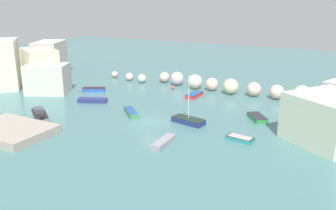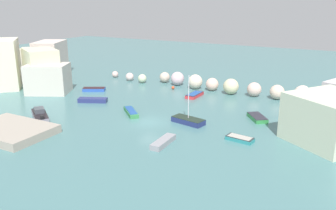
# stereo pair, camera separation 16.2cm
# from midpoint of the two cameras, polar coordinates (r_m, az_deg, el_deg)

# --- Properties ---
(cove_water) EXTENTS (160.00, 160.00, 0.00)m
(cove_water) POSITION_cam_midpoint_polar(r_m,az_deg,el_deg) (44.80, -3.02, -2.76)
(cove_water) COLOR slate
(cove_water) RESTS_ON ground
(cliff_headland_left) EXTENTS (21.34, 22.37, 8.28)m
(cliff_headland_left) POSITION_cam_midpoint_polar(r_m,az_deg,el_deg) (69.93, -21.40, 5.97)
(cliff_headland_left) COLOR beige
(cliff_headland_left) RESTS_ON ground
(rock_breakwater) EXTENTS (36.95, 4.40, 2.52)m
(rock_breakwater) POSITION_cam_midpoint_polar(r_m,az_deg,el_deg) (60.01, 7.94, 3.26)
(rock_breakwater) COLOR beige
(rock_breakwater) RESTS_ON ground
(stone_dock) EXTENTS (9.42, 6.69, 0.93)m
(stone_dock) POSITION_cam_midpoint_polar(r_m,az_deg,el_deg) (44.46, -24.09, -3.77)
(stone_dock) COLOR #A19688
(stone_dock) RESTS_ON ground
(channel_buoy) EXTENTS (0.54, 0.54, 0.54)m
(channel_buoy) POSITION_cam_midpoint_polar(r_m,az_deg,el_deg) (60.98, 0.69, 2.80)
(channel_buoy) COLOR #E04C28
(channel_buoy) RESTS_ON cove_water
(moored_boat_0) EXTENTS (4.43, 2.47, 6.11)m
(moored_boat_0) POSITION_cam_midpoint_polar(r_m,az_deg,el_deg) (44.33, 3.17, -2.46)
(moored_boat_0) COLOR navy
(moored_boat_0) RESTS_ON cove_water
(moored_boat_1) EXTENTS (3.88, 3.00, 0.59)m
(moored_boat_1) POSITION_cam_midpoint_polar(r_m,az_deg,el_deg) (60.99, -11.89, 2.46)
(moored_boat_1) COLOR #2B54B5
(moored_boat_1) RESTS_ON cove_water
(moored_boat_2) EXTENTS (3.12, 1.69, 0.47)m
(moored_boat_2) POSITION_cam_midpoint_polar(r_m,az_deg,el_deg) (39.75, 11.36, -5.28)
(moored_boat_2) COLOR teal
(moored_boat_2) RESTS_ON cove_water
(moored_boat_3) EXTENTS (3.32, 3.69, 0.54)m
(moored_boat_3) POSITION_cam_midpoint_polar(r_m,az_deg,el_deg) (47.03, 14.02, -1.95)
(moored_boat_3) COLOR #2F8642
(moored_boat_3) RESTS_ON cove_water
(moored_boat_4) EXTENTS (5.07, 4.27, 1.50)m
(moored_boat_4) POSITION_cam_midpoint_polar(r_m,az_deg,el_deg) (48.22, -19.92, -1.64)
(moored_boat_4) COLOR gray
(moored_boat_4) RESTS_ON cove_water
(moored_boat_5) EXTENTS (1.21, 4.00, 0.59)m
(moored_boat_5) POSITION_cam_midpoint_polar(r_m,az_deg,el_deg) (37.94, -0.83, -5.94)
(moored_boat_5) COLOR gray
(moored_boat_5) RESTS_ON cove_water
(moored_boat_6) EXTENTS (4.01, 3.86, 0.57)m
(moored_boat_6) POSITION_cam_midpoint_polar(r_m,az_deg,el_deg) (48.08, -6.04, -1.12)
(moored_boat_6) COLOR #358049
(moored_boat_6) RESTS_ON cove_water
(moored_boat_7) EXTENTS (1.56, 3.86, 0.55)m
(moored_boat_7) POSITION_cam_midpoint_polar(r_m,az_deg,el_deg) (56.46, 4.16, 1.64)
(moored_boat_7) COLOR red
(moored_boat_7) RESTS_ON cove_water
(moored_boat_8) EXTENTS (4.43, 2.95, 0.63)m
(moored_boat_8) POSITION_cam_midpoint_polar(r_m,az_deg,el_deg) (54.43, -12.07, 0.76)
(moored_boat_8) COLOR navy
(moored_boat_8) RESTS_ON cove_water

